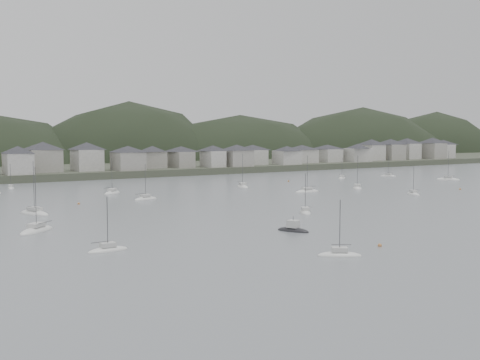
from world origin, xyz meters
TOP-DOWN VIEW (x-y plane):
  - ground at (0.00, 0.00)m, footprint 900.00×900.00m
  - far_shore_land at (0.00, 295.00)m, footprint 900.00×250.00m
  - forested_ridge at (4.83, 269.40)m, footprint 851.55×103.94m
  - waterfront_town at (50.59, 183.34)m, footprint 451.48×28.46m
  - sailboat_lead at (0.04, 46.84)m, footprint 5.72×7.54m
  - moored_fleet at (-14.50, 70.19)m, footprint 257.15×176.65m
  - motor_launch_far at (-18.64, 27.66)m, footprint 4.82×7.24m
  - mooring_buoys at (-7.62, 61.75)m, footprint 167.68×137.17m

SIDE VIEW (x-z plane):
  - forested_ridge at x=4.83m, z-range -62.57..40.00m
  - ground at x=0.00m, z-range 0.00..0.00m
  - mooring_buoys at x=-7.62m, z-range -0.20..0.50m
  - moored_fleet at x=-14.50m, z-range -6.51..6.86m
  - sailboat_lead at x=0.04m, z-range -4.85..5.21m
  - motor_launch_far at x=-18.64m, z-range -1.52..2.13m
  - far_shore_land at x=0.00m, z-range 0.00..3.00m
  - waterfront_town at x=50.59m, z-range 2.20..15.12m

